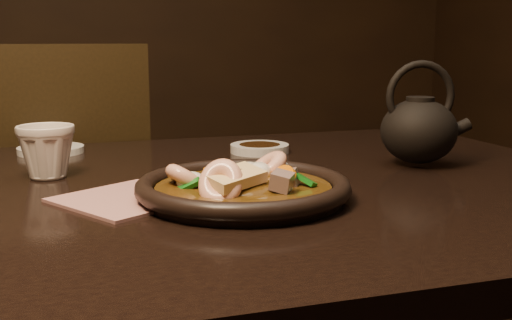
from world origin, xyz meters
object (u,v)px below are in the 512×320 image
object	(u,v)px
plate	(243,189)
teapot	(419,127)
tea_cup	(46,150)
chair	(49,235)
table	(104,244)

from	to	relation	value
plate	teapot	xyz separation A→B (m)	(0.35, 0.14, 0.05)
plate	tea_cup	size ratio (longest dim) A/B	3.26
chair	tea_cup	distance (m)	0.55
chair	teapot	bearing A→B (deg)	134.98
table	chair	size ratio (longest dim) A/B	1.68
table	chair	xyz separation A→B (m)	(-0.08, 0.59, -0.16)
teapot	chair	bearing A→B (deg)	147.50
teapot	plate	bearing A→B (deg)	-148.83
chair	plate	world-z (taller)	chair
plate	tea_cup	xyz separation A→B (m)	(-0.25, 0.22, 0.03)
chair	tea_cup	size ratio (longest dim) A/B	10.73
plate	tea_cup	distance (m)	0.34
table	plate	distance (m)	0.22
chair	teapot	distance (m)	0.88
chair	teapot	xyz separation A→B (m)	(0.61, -0.56, 0.30)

